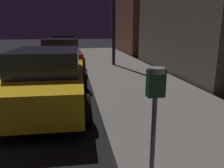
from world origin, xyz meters
name	(u,v)px	position (x,y,z in m)	size (l,w,h in m)	color
sidewalk	(214,149)	(5.60, 0.00, 0.07)	(3.20, 36.00, 0.15)	slate
parking_meter	(155,97)	(4.35, -0.60, 1.18)	(0.19, 0.19, 1.36)	#59595B
car_yellow_cab	(48,79)	(2.85, 2.70, 0.71)	(2.05, 4.13, 1.43)	gold
car_red	(61,54)	(2.85, 8.49, 0.70)	(2.26, 4.67, 1.43)	maroon
car_black	(65,44)	(2.85, 15.18, 0.70)	(2.10, 4.52, 1.43)	black
car_blue	(67,41)	(2.85, 20.91, 0.71)	(2.25, 4.24, 1.43)	navy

